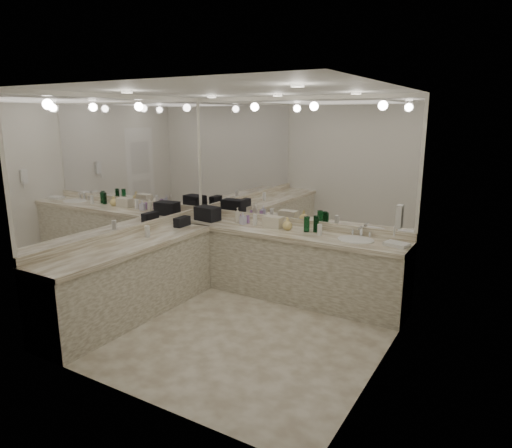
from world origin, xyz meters
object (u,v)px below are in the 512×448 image
Objects in this scene: cream_cosmetic_case at (273,222)px; soap_bottle_a at (238,215)px; black_toiletry_bag at (207,214)px; wall_phone at (399,217)px; soap_bottle_b at (243,218)px; hand_towel at (397,244)px; soap_bottle_c at (287,224)px; sink at (356,240)px.

soap_bottle_a is at bearing -176.22° from cream_cosmetic_case.
wall_phone is at bearing -9.28° from black_toiletry_bag.
soap_bottle_b is at bearing 167.08° from wall_phone.
soap_bottle_b is at bearing 5.52° from black_toiletry_bag.
black_toiletry_bag is 1.01m from cream_cosmetic_case.
hand_towel is (2.65, 0.03, -0.08)m from black_toiletry_bag.
cream_cosmetic_case is 1.52× the size of soap_bottle_c.
black_toiletry_bag is 2.65m from hand_towel.
wall_phone reaches higher than black_toiletry_bag.
sink is 2.67× the size of soap_bottle_b.
wall_phone is 1.89m from cream_cosmetic_case.
cream_cosmetic_case is 0.45m from soap_bottle_b.
black_toiletry_bag is 0.56m from soap_bottle_b.
wall_phone is at bearing -15.44° from cream_cosmetic_case.
soap_bottle_c reaches higher than soap_bottle_b.
soap_bottle_c is (-1.42, 0.05, 0.06)m from hand_towel.
hand_towel is (0.49, -0.02, 0.03)m from sink.
wall_phone is 1.46× the size of soap_bottle_b.
soap_bottle_a is 1.28× the size of soap_bottle_b.
cream_cosmetic_case is at bearing 176.79° from sink.
sink is 1.16m from cream_cosmetic_case.
soap_bottle_a is at bearing 12.51° from black_toiletry_bag.
wall_phone is 2.83m from black_toiletry_bag.
cream_cosmetic_case is (-1.77, 0.57, -0.38)m from wall_phone.
black_toiletry_bag is (-2.16, -0.05, 0.10)m from sink.
soap_bottle_a reaches higher than hand_towel.
hand_towel is at bearing -1.83° from soap_bottle_a.
cream_cosmetic_case is at bearing 7.60° from soap_bottle_b.
wall_phone is 0.94× the size of cream_cosmetic_case.
cream_cosmetic_case is at bearing 162.25° from wall_phone.
hand_towel is at bearing -0.63° from cream_cosmetic_case.
black_toiletry_bag is at bearing -174.48° from soap_bottle_b.
soap_bottle_b reaches higher than hand_towel.
sink is 1.72m from soap_bottle_a.
sink is at bearing 140.43° from wall_phone.
black_toiletry_bag reaches higher than sink.
soap_bottle_a reaches higher than black_toiletry_bag.
wall_phone is 2.29m from soap_bottle_b.
soap_bottle_a is at bearing 166.66° from wall_phone.
cream_cosmetic_case reaches higher than hand_towel.
hand_towel is 2.09m from soap_bottle_b.
cream_cosmetic_case is at bearing 177.06° from hand_towel.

